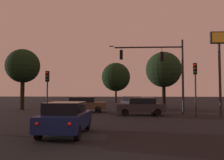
{
  "coord_description": "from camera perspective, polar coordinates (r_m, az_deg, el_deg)",
  "views": [
    {
      "loc": [
        1.07,
        -6.16,
        1.96
      ],
      "look_at": [
        -0.74,
        18.88,
        3.36
      ],
      "focal_mm": 36.71,
      "sensor_mm": 36.0,
      "label": 1
    }
  ],
  "objects": [
    {
      "name": "tree_center_horizon",
      "position": [
        28.75,
        -21.31,
        3.21
      ],
      "size": [
        3.94,
        3.94,
        7.06
      ],
      "color": "black",
      "rests_on": "ground"
    },
    {
      "name": "car_far_lane",
      "position": [
        27.35,
        5.07,
        -5.61
      ],
      "size": [
        2.96,
        4.87,
        1.52
      ],
      "color": "#232328",
      "rests_on": "ground"
    },
    {
      "name": "traffic_light_corner_left",
      "position": [
        19.74,
        -15.83,
        -0.94
      ],
      "size": [
        0.33,
        0.37,
        3.77
      ],
      "color": "#232326",
      "rests_on": "ground"
    },
    {
      "name": "traffic_light_corner_right",
      "position": [
        19.27,
        20.04,
        0.26
      ],
      "size": [
        0.35,
        0.38,
        4.31
      ],
      "color": "#232326",
      "rests_on": "ground"
    },
    {
      "name": "store_sign_illuminated",
      "position": [
        21.19,
        25.17,
        5.83
      ],
      "size": [
        1.41,
        0.31,
        7.07
      ],
      "color": "#232326",
      "rests_on": "ground"
    },
    {
      "name": "car_crossing_right",
      "position": [
        23.61,
        -7.14,
        -5.99
      ],
      "size": [
        4.74,
        2.11,
        1.52
      ],
      "color": "#473828",
      "rests_on": "ground"
    },
    {
      "name": "ground_plane",
      "position": [
        30.74,
        2.14,
        -6.84
      ],
      "size": [
        168.0,
        168.0,
        0.0
      ],
      "primitive_type": "plane",
      "color": "black",
      "rests_on": "ground"
    },
    {
      "name": "car_crossing_left",
      "position": [
        20.18,
        7.14,
        -6.47
      ],
      "size": [
        4.28,
        2.04,
        1.52
      ],
      "color": "#232328",
      "rests_on": "ground"
    },
    {
      "name": "tree_behind_sign",
      "position": [
        31.02,
        12.72,
        2.51
      ],
      "size": [
        4.69,
        4.69,
        7.36
      ],
      "color": "black",
      "rests_on": "ground"
    },
    {
      "name": "traffic_signal_mast_arm",
      "position": [
        22.17,
        12.06,
        4.13
      ],
      "size": [
        7.09,
        0.48,
        6.97
      ],
      "color": "#232326",
      "rests_on": "ground"
    },
    {
      "name": "tree_left_far",
      "position": [
        44.88,
        0.98,
        0.74
      ],
      "size": [
        5.6,
        5.6,
        7.84
      ],
      "color": "black",
      "rests_on": "ground"
    },
    {
      "name": "car_nearside_lane",
      "position": [
        11.11,
        -11.4,
        -9.16
      ],
      "size": [
        1.9,
        4.08,
        1.52
      ],
      "color": "#0F1947",
      "rests_on": "ground"
    }
  ]
}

